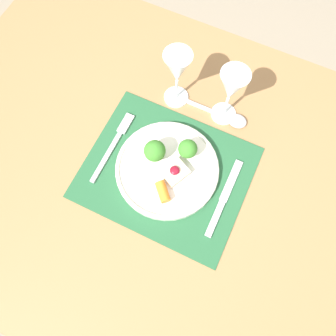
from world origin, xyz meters
TOP-DOWN VIEW (x-y plane):
  - ground_plane at (0.00, 0.00)m, footprint 8.00×8.00m
  - dining_table at (0.00, 0.00)m, footprint 1.39×1.00m
  - placemat at (0.00, 0.00)m, footprint 0.42×0.34m
  - dinner_plate at (0.00, 0.01)m, footprint 0.27×0.27m
  - fork at (-0.16, 0.02)m, footprint 0.02×0.22m
  - knife at (0.16, -0.01)m, footprint 0.02×0.22m
  - spoon at (0.09, 0.22)m, footprint 0.20×0.04m
  - wine_glass_near at (0.07, 0.22)m, footprint 0.07×0.07m
  - wine_glass_far at (-0.07, 0.22)m, footprint 0.07×0.07m

SIDE VIEW (x-z plane):
  - ground_plane at x=0.00m, z-range 0.00..0.00m
  - dining_table at x=0.00m, z-range 0.29..1.05m
  - placemat at x=0.00m, z-range 0.76..0.77m
  - fork at x=-0.16m, z-range 0.77..0.77m
  - knife at x=0.16m, z-range 0.77..0.78m
  - spoon at x=0.09m, z-range 0.76..0.78m
  - dinner_plate at x=0.00m, z-range 0.74..0.83m
  - wine_glass_far at x=-0.07m, z-range 0.80..0.98m
  - wine_glass_near at x=0.07m, z-range 0.80..0.98m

